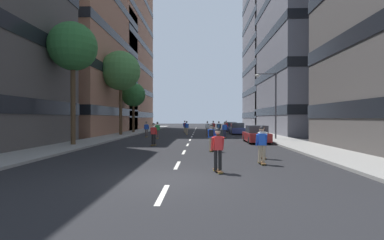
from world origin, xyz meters
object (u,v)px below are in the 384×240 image
skater_7 (187,127)px  skater_9 (185,126)px  skater_10 (213,126)px  skater_1 (219,127)px  skater_11 (225,129)px  street_tree_far (121,71)px  streetlamp_right (272,98)px  skater_12 (262,143)px  parked_car_near (231,127)px  skater_4 (226,126)px  street_tree_near (73,47)px  skater_5 (146,128)px  skater_6 (207,128)px  skater_2 (212,136)px  skater_13 (157,129)px  street_tree_mid (133,95)px  parked_car_far (237,129)px  parked_car_mid (256,135)px  skater_3 (263,140)px  skater_8 (218,148)px  skater_0 (153,133)px

skater_7 → skater_9: (-0.58, 5.66, 0.03)m
skater_7 → skater_10: (3.62, 2.72, 0.00)m
skater_9 → skater_10: (4.20, -2.94, -0.03)m
skater_1 → skater_11: 4.18m
street_tree_far → streetlamp_right: (16.87, -6.31, -3.81)m
skater_7 → skater_12: size_ratio=1.00×
parked_car_near → skater_10: skater_10 is taller
skater_11 → skater_12: same height
streetlamp_right → skater_4: streetlamp_right is taller
street_tree_near → skater_5: street_tree_near is taller
skater_6 → skater_2: bearing=-90.3°
skater_4 → skater_5: 14.49m
skater_1 → skater_13: size_ratio=1.00×
street_tree_mid → skater_1: 14.22m
skater_6 → skater_13: 7.84m
skater_12 → street_tree_mid: bearing=114.6°
skater_4 → skater_12: same height
skater_11 → skater_12: bearing=-89.1°
skater_1 → parked_car_far: bearing=52.0°
skater_4 → skater_11: size_ratio=1.00×
street_tree_near → streetlamp_right: (16.87, 6.70, -3.48)m
skater_7 → parked_car_mid: bearing=-61.2°
skater_3 → skater_5: size_ratio=1.00×
skater_8 → skater_4: bearing=84.4°
parked_car_far → skater_11: (-2.29, -7.57, 0.29)m
street_tree_far → skater_1: (12.06, 0.54, -6.93)m
parked_car_near → skater_6: size_ratio=2.47×
parked_car_near → skater_11: size_ratio=2.47×
parked_car_near → skater_5: skater_5 is taller
streetlamp_right → skater_3: size_ratio=3.65×
skater_10 → skater_2: bearing=-92.7°
skater_3 → skater_12: (-0.45, -1.90, 0.00)m
skater_10 → skater_13: 12.09m
parked_car_near → parked_car_far: bearing=-90.0°
street_tree_mid → skater_4: size_ratio=4.04×
skater_8 → skater_9: same height
street_tree_mid → skater_6: street_tree_mid is taller
skater_5 → skater_13: same height
parked_car_far → skater_8: skater_8 is taller
skater_6 → skater_12: 22.20m
skater_12 → parked_car_far: bearing=85.4°
skater_12 → skater_7: bearing=101.2°
streetlamp_right → skater_10: (-5.27, 11.82, -3.15)m
skater_0 → skater_13: bearing=96.4°
parked_car_far → skater_0: 18.47m
skater_11 → skater_8: bearing=-95.5°
parked_car_mid → street_tree_mid: size_ratio=0.61×
skater_12 → skater_6: bearing=95.3°
skater_2 → street_tree_mid: bearing=115.0°
skater_2 → skater_11: same height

